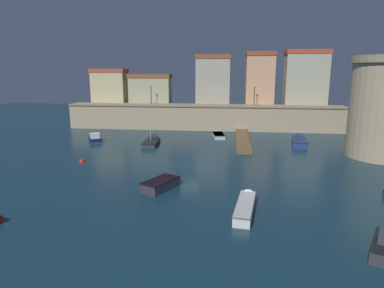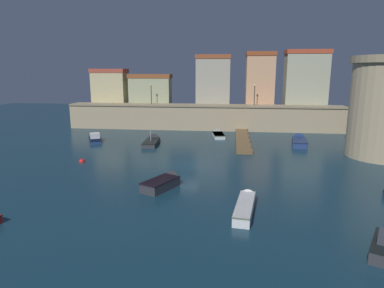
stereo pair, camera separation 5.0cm
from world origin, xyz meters
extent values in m
plane|color=#112D3D|center=(0.00, 0.00, 0.00)|extent=(125.28, 125.28, 0.00)
cube|color=tan|center=(0.00, 22.65, 1.99)|extent=(46.48, 3.54, 3.98)
cube|color=gray|center=(0.00, 22.65, 4.10)|extent=(46.48, 3.84, 0.24)
cube|color=#CABC86|center=(-17.70, 26.17, 6.75)|extent=(6.09, 3.49, 5.53)
cube|color=#AE4835|center=(-17.70, 26.17, 9.86)|extent=(6.33, 3.63, 0.70)
cube|color=#A8AD82|center=(-10.06, 25.98, 6.27)|extent=(7.36, 3.11, 4.58)
cube|color=brown|center=(-10.06, 25.98, 8.92)|extent=(7.65, 3.24, 0.70)
cube|color=#A9A38E|center=(1.32, 26.72, 7.95)|extent=(5.91, 4.59, 7.93)
cube|color=#964928|center=(1.32, 26.72, 12.27)|extent=(6.15, 4.78, 0.70)
cube|color=tan|center=(9.49, 26.94, 8.18)|extent=(4.81, 5.03, 8.39)
cube|color=#994623|center=(9.49, 26.94, 12.73)|extent=(5.00, 5.23, 0.70)
cube|color=#A9AC8F|center=(17.25, 26.42, 8.32)|extent=(7.04, 3.99, 8.68)
cube|color=#B6462B|center=(17.25, 26.42, 13.02)|extent=(7.32, 4.15, 0.70)
cube|color=brown|center=(6.39, 13.14, 0.25)|extent=(1.97, 15.48, 0.50)
cylinder|color=#4B3923|center=(7.28, 19.33, 0.35)|extent=(0.20, 0.20, 0.70)
cylinder|color=#4B3923|center=(7.28, 16.24, 0.35)|extent=(0.20, 0.20, 0.70)
cylinder|color=#4B3923|center=(7.28, 13.14, 0.35)|extent=(0.20, 0.20, 0.70)
cylinder|color=#4B3923|center=(7.28, 10.04, 0.35)|extent=(0.20, 0.20, 0.70)
cylinder|color=#4B3923|center=(7.28, 6.95, 0.35)|extent=(0.20, 0.20, 0.70)
cylinder|color=black|center=(-9.12, 22.65, 5.76)|extent=(0.12, 0.12, 3.07)
sphere|color=#F9D172|center=(-9.12, 22.65, 7.44)|extent=(0.32, 0.32, 0.32)
cylinder|color=black|center=(8.41, 22.65, 5.80)|extent=(0.12, 0.12, 3.15)
sphere|color=#F9D172|center=(8.41, 22.65, 7.52)|extent=(0.32, 0.32, 0.32)
cube|color=#333338|center=(-1.24, -7.72, 0.42)|extent=(3.08, 3.90, 0.84)
cone|color=#333338|center=(-0.25, -5.76, 0.42)|extent=(1.87, 1.60, 1.60)
cube|color=black|center=(-1.24, -7.72, 0.80)|extent=(3.15, 3.97, 0.08)
cube|color=navy|center=(13.96, 11.40, 0.40)|extent=(2.43, 4.80, 0.80)
cone|color=navy|center=(14.34, 14.27, 0.40)|extent=(1.90, 1.51, 1.75)
cube|color=#0F1E32|center=(13.96, 11.40, 0.76)|extent=(2.48, 4.90, 0.08)
cube|color=silver|center=(2.81, 15.82, 0.28)|extent=(2.17, 4.18, 0.56)
cone|color=silver|center=(2.40, 18.28, 0.28)|extent=(1.62, 1.34, 1.46)
cube|color=#537C51|center=(2.81, 15.82, 0.52)|extent=(2.21, 4.26, 0.08)
cube|color=navy|center=(-14.52, 10.46, 0.23)|extent=(3.10, 4.12, 0.46)
cone|color=navy|center=(-15.60, 12.61, 0.23)|extent=(1.79, 1.62, 1.46)
cube|color=#0D1F36|center=(-14.52, 10.46, 0.42)|extent=(3.16, 4.20, 0.08)
cube|color=silver|center=(-14.68, 10.78, 0.83)|extent=(1.72, 1.70, 0.73)
cube|color=#99B7C6|center=(-14.96, 11.33, 0.87)|extent=(1.08, 0.58, 0.44)
cube|color=#333338|center=(13.30, -16.67, 0.40)|extent=(2.50, 3.42, 0.80)
cube|color=black|center=(13.30, -16.67, 0.76)|extent=(2.55, 3.49, 0.08)
cube|color=#333338|center=(-6.13, 9.43, 0.29)|extent=(2.00, 4.73, 0.58)
cone|color=#333338|center=(-6.29, 12.35, 0.29)|extent=(1.73, 1.39, 1.67)
cube|color=black|center=(-6.13, 9.43, 0.54)|extent=(2.04, 4.82, 0.08)
cylinder|color=#B2B2B7|center=(-6.12, 9.21, 1.48)|extent=(0.08, 0.08, 1.79)
cube|color=white|center=(5.81, -11.97, 0.38)|extent=(1.82, 5.20, 0.75)
cone|color=white|center=(6.24, -8.80, 0.38)|extent=(1.27, 1.53, 1.09)
cube|color=#677858|center=(5.81, -11.97, 0.71)|extent=(1.85, 5.31, 0.08)
sphere|color=red|center=(-11.79, -0.05, 0.00)|extent=(0.68, 0.68, 0.68)
camera|label=1|loc=(4.67, -35.00, 10.07)|focal=31.79mm
camera|label=2|loc=(4.72, -35.00, 10.07)|focal=31.79mm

